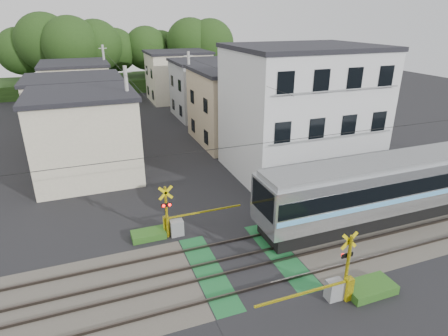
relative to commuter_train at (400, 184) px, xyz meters
name	(u,v)px	position (x,y,z in m)	size (l,w,h in m)	color
ground	(245,263)	(-10.41, -1.20, -1.98)	(120.00, 120.00, 0.00)	black
track_bed	(245,262)	(-10.41, -1.20, -1.94)	(120.00, 120.00, 0.14)	#47423A
commuter_train	(400,184)	(0.00, 0.00, 0.00)	(18.02, 2.84, 3.74)	black
crossing_signal_near	(338,285)	(-7.82, -4.85, -1.27)	(4.74, 0.65, 3.09)	yellow
crossing_signal_far	(175,223)	(-12.99, 2.45, -1.27)	(4.74, 0.65, 3.09)	yellow
apartment_block	(300,111)	(-1.91, 8.29, 2.68)	(10.20, 8.36, 9.30)	silver
houses_row	(149,96)	(-10.15, 24.72, 1.27)	(22.07, 31.35, 6.80)	beige
tree_hill	(118,53)	(-10.70, 46.91, 3.80)	(40.00, 13.56, 11.70)	#203C14
catenary	(356,175)	(-4.41, -1.17, 1.72)	(60.00, 5.04, 7.00)	#2D2D33
utility_poles	(141,94)	(-11.46, 21.81, 2.10)	(7.90, 42.00, 8.00)	#A5A5A0
pedestrian	(137,117)	(-11.47, 25.48, -1.03)	(0.69, 0.45, 1.89)	#262A2F
weed_patches	(278,253)	(-8.65, -1.29, -1.79)	(10.25, 8.80, 0.40)	#2D5E1E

